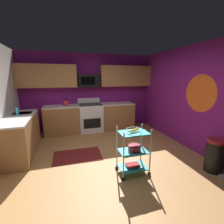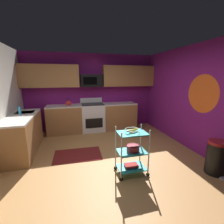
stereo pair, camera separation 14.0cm
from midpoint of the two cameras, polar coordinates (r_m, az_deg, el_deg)
name	(u,v)px [view 1 (the left image)]	position (r m, az deg, el deg)	size (l,w,h in m)	color
floor	(108,161)	(3.72, -2.70, -17.25)	(4.40, 4.80, 0.04)	#A87542
wall_back	(89,92)	(5.63, -9.05, 7.09)	(4.52, 0.06, 2.60)	#751970
wall_right	(194,99)	(4.37, 26.78, 4.31)	(0.06, 4.80, 2.60)	#751970
wall_flower_decal	(200,93)	(4.20, 28.39, 5.93)	(0.88, 0.88, 0.00)	#E5591E
counter_run	(71,123)	(4.99, -15.53, -3.74)	(3.70, 2.33, 0.92)	#9E6B3D
oven_range	(91,117)	(5.45, -8.49, -1.86)	(0.76, 0.65, 1.10)	white
upper_cabinets	(89,76)	(5.42, -8.90, 12.70)	(4.40, 0.33, 0.70)	#9E6B3D
microwave	(89,81)	(5.39, -9.09, 11.10)	(0.70, 0.39, 0.40)	black
rolling_cart	(133,151)	(3.10, 6.30, -13.85)	(0.60, 0.39, 0.91)	silver
fruit_bowl	(134,130)	(2.94, 6.51, -6.43)	(0.27, 0.27, 0.07)	silver
mixing_bowl_large	(134,148)	(3.08, 6.79, -12.67)	(0.25, 0.25, 0.11)	maroon
book_stack	(133,165)	(3.24, 6.17, -18.58)	(0.27, 0.20, 0.05)	#1E4C8C
kettle	(66,103)	(5.29, -16.98, 3.02)	(0.21, 0.18, 0.26)	red
dish_soap_bottle	(17,111)	(4.44, -31.84, 0.19)	(0.06, 0.06, 0.20)	#2D8CBF
trash_can	(215,155)	(3.74, 32.20, -13.12)	(0.34, 0.42, 0.66)	black
floor_rug	(78,156)	(3.98, -13.36, -15.06)	(1.10, 0.70, 0.01)	maroon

